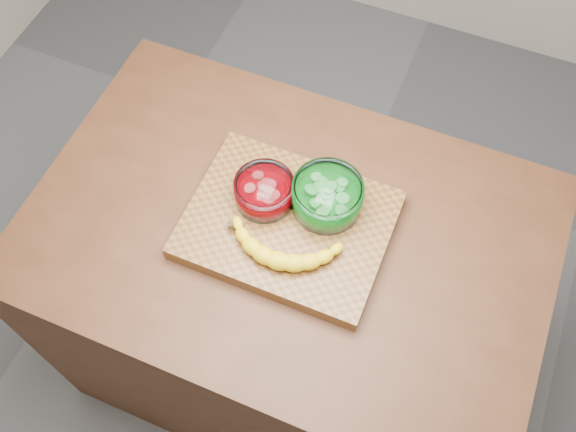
% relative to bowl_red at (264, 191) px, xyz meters
% --- Properties ---
extents(ground, '(3.50, 3.50, 0.00)m').
position_rel_bowl_red_xyz_m(ground, '(0.07, -0.03, -0.97)').
color(ground, '#57575B').
rests_on(ground, ground).
extents(counter, '(1.20, 0.80, 0.90)m').
position_rel_bowl_red_xyz_m(counter, '(0.07, -0.03, -0.52)').
color(counter, '#482715').
rests_on(counter, ground).
extents(cutting_board, '(0.45, 0.35, 0.04)m').
position_rel_bowl_red_xyz_m(cutting_board, '(0.07, -0.03, -0.05)').
color(cutting_board, brown).
rests_on(cutting_board, counter).
extents(bowl_red, '(0.14, 0.14, 0.06)m').
position_rel_bowl_red_xyz_m(bowl_red, '(0.00, 0.00, 0.00)').
color(bowl_red, white).
rests_on(bowl_red, cutting_board).
extents(bowl_green, '(0.16, 0.16, 0.07)m').
position_rel_bowl_red_xyz_m(bowl_green, '(0.14, 0.04, 0.00)').
color(bowl_green, white).
rests_on(bowl_green, cutting_board).
extents(banana, '(0.29, 0.14, 0.04)m').
position_rel_bowl_red_xyz_m(banana, '(0.09, -0.11, -0.01)').
color(banana, yellow).
rests_on(banana, cutting_board).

